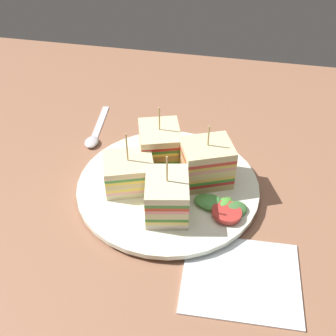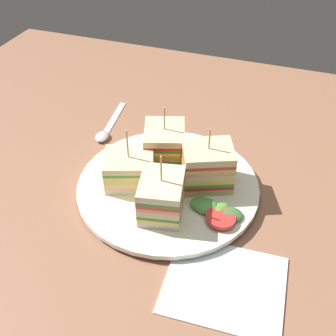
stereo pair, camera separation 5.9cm
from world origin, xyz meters
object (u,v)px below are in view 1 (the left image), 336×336
Objects in this scene: sandwich_wedge_0 at (167,196)px; chip_pile at (173,180)px; sandwich_wedge_2 at (160,145)px; napkin at (241,277)px; spoon at (94,136)px; sandwich_wedge_3 at (129,173)px; plate at (168,186)px; sandwich_wedge_1 at (206,163)px.

chip_pile is at bearing -9.55° from sandwich_wedge_0.
napkin is (14.29, -18.58, -4.08)cm from sandwich_wedge_2.
chip_pile is (-0.18, 5.40, -1.87)cm from sandwich_wedge_0.
spoon is at bearing 146.61° from chip_pile.
sandwich_wedge_3 reaches higher than chip_pile.
sandwich_wedge_1 reaches higher than plate.
sandwich_wedge_1 is 1.05× the size of sandwich_wedge_3.
sandwich_wedge_1 is 0.68× the size of napkin.
spoon is at bearing 145.55° from plate.
spoon is at bearing -130.90° from sandwich_wedge_2.
spoon is (-20.72, 8.59, -4.21)cm from sandwich_wedge_1.
sandwich_wedge_1 is 22.82cm from spoon.
chip_pile reaches higher than plate.
sandwich_wedge_2 is 23.79cm from napkin.
sandwich_wedge_0 is 8.66cm from sandwich_wedge_1.
sandwich_wedge_0 is at bearing 37.64° from sandwich_wedge_1.
sandwich_wedge_1 is 11.27cm from sandwich_wedge_3.
sandwich_wedge_3 is at bearing -43.62° from sandwich_wedge_2.
sandwich_wedge_3 is at bearing 33.12° from spoon.
chip_pile is (6.30, 1.23, -1.40)cm from sandwich_wedge_3.
sandwich_wedge_0 is 0.99× the size of sandwich_wedge_2.
sandwich_wedge_3 is (-5.45, -1.37, 2.86)cm from plate.
chip_pile is at bearing 49.85° from spoon.
plate is at bearing 48.78° from spoon.
sandwich_wedge_2 reaches higher than sandwich_wedge_3.
plate is at bearing -2.12° from sandwich_wedge_1.
napkin is (6.66, -15.48, -4.35)cm from sandwich_wedge_1.
sandwich_wedge_3 is 15.95cm from spoon.
napkin is (27.38, -24.08, -0.14)cm from spoon.
plate is 1.90× the size of napkin.
plate is 2.94× the size of sandwich_wedge_3.
sandwich_wedge_3 is at bearing -5.57° from sandwich_wedge_1.
sandwich_wedge_3 reaches higher than napkin.
sandwich_wedge_1 is 17.41cm from napkin.
sandwich_wedge_2 reaches higher than chip_pile.
chip_pile is 0.47× the size of napkin.
sandwich_wedge_3 is at bearing 145.15° from napkin.
chip_pile is 17.45cm from napkin.
sandwich_wedge_2 is at bearing 6.18° from sandwich_wedge_0.
sandwich_wedge_3 is at bearing 45.77° from sandwich_wedge_0.
sandwich_wedge_2 reaches higher than spoon.
sandwich_wedge_0 is at bearing 38.85° from spoon.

